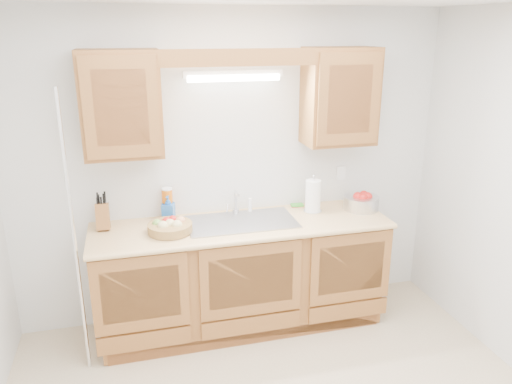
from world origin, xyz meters
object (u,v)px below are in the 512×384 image
object	(u,v)px
fruit_basket	(170,226)
knife_block	(103,216)
paper_towel	(313,196)
apple_bowl	(361,202)

from	to	relation	value
fruit_basket	knife_block	size ratio (longest dim) A/B	1.49
paper_towel	apple_bowl	distance (m)	0.42
fruit_basket	apple_bowl	xyz separation A→B (m)	(1.58, 0.10, 0.02)
knife_block	apple_bowl	bearing A→B (deg)	-2.63
fruit_basket	paper_towel	world-z (taller)	paper_towel
fruit_basket	apple_bowl	size ratio (longest dim) A/B	1.22
paper_towel	apple_bowl	xyz separation A→B (m)	(0.41, -0.05, -0.07)
apple_bowl	paper_towel	bearing A→B (deg)	173.50
fruit_basket	knife_block	world-z (taller)	knife_block
fruit_basket	apple_bowl	bearing A→B (deg)	3.44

